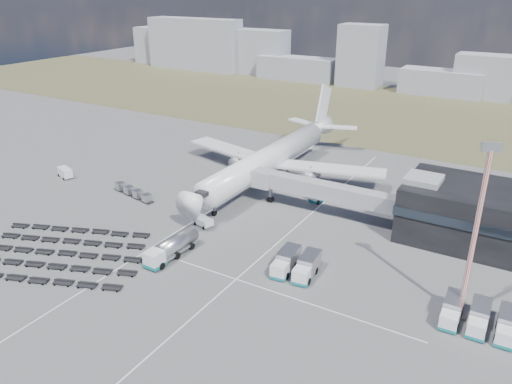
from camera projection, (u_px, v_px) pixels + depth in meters
The scene contains 16 objects.
ground at pixel (186, 234), 90.87m from camera, with size 420.00×420.00×0.00m, color #565659.
grass_strip at pixel (377, 110), 178.09m from camera, with size 420.00×90.00×0.01m, color brown.
lane_markings at pixel (240, 240), 88.67m from camera, with size 47.12×110.00×0.01m.
terminal at pixel (492, 217), 85.43m from camera, with size 30.40×16.40×11.00m.
jet_bridge at pixel (314, 188), 97.65m from camera, with size 30.30×3.80×7.05m.
airliner at pixel (272, 157), 114.49m from camera, with size 51.59×64.53×17.62m.
skyline at pixel (364, 62), 216.96m from camera, with size 306.20×24.86×25.98m.
fuel_tanker at pixel (172, 247), 82.74m from camera, with size 3.11×11.14×3.58m.
pushback_tug at pixel (204, 222), 93.64m from camera, with size 3.61×2.03×1.59m, color white.
utility_van at pixel (65, 173), 116.61m from camera, with size 4.45×2.01×2.36m, color white.
catering_truck at pixel (322, 194), 104.54m from camera, with size 3.96×6.07×2.58m.
service_trucks_near at pixel (296, 264), 78.13m from camera, with size 6.71×7.80×2.93m.
service_trucks_far at pixel (479, 318), 65.83m from camera, with size 9.32×7.15×2.78m.
uld_row at pixel (133, 192), 106.36m from camera, with size 12.30×4.03×1.69m.
baggage_dollies at pixel (55, 253), 83.85m from camera, with size 34.14×27.51×0.71m.
floodlight_mast at pixel (475, 235), 63.84m from camera, with size 2.36×1.92×24.87m.
Camera 1 is at (52.08, -62.99, 42.43)m, focal length 35.00 mm.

